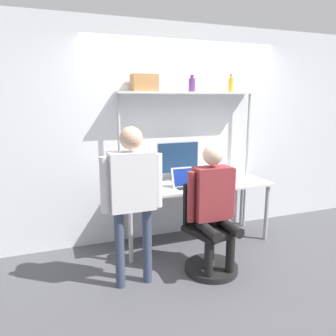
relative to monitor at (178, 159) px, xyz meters
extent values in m
plane|color=#4C4C51|center=(0.13, -0.57, -1.04)|extent=(12.00, 12.00, 0.00)
cube|color=silver|center=(0.13, 0.17, 0.31)|extent=(8.00, 0.06, 2.70)
cube|color=silver|center=(0.13, -0.21, -0.30)|extent=(1.90, 0.68, 0.03)
cylinder|color=#A5A5AA|center=(-0.75, -0.49, -0.67)|extent=(0.05, 0.05, 0.73)
cylinder|color=#A5A5AA|center=(1.02, -0.49, -0.67)|extent=(0.05, 0.05, 0.73)
cylinder|color=#A5A5AA|center=(-0.75, 0.08, -0.67)|extent=(0.05, 0.05, 0.73)
cylinder|color=#A5A5AA|center=(1.02, 0.08, -0.67)|extent=(0.05, 0.05, 0.73)
cube|color=silver|center=(0.13, 0.00, 0.82)|extent=(1.80, 0.26, 0.02)
cylinder|color=#B2B2B7|center=(-0.75, 0.00, -0.10)|extent=(0.04, 0.04, 1.87)
cylinder|color=#B2B2B7|center=(1.02, 0.00, -0.10)|extent=(0.04, 0.04, 1.87)
cylinder|color=#B7B7BC|center=(0.00, 0.00, -0.28)|extent=(0.18, 0.18, 0.01)
cylinder|color=#B7B7BC|center=(0.00, 0.00, -0.22)|extent=(0.06, 0.06, 0.11)
cube|color=#B7B7BC|center=(0.00, 0.00, 0.02)|extent=(0.55, 0.01, 0.40)
cube|color=navy|center=(0.00, 0.00, 0.02)|extent=(0.53, 0.02, 0.37)
cube|color=silver|center=(-0.02, -0.37, -0.28)|extent=(0.34, 0.23, 0.01)
cube|color=black|center=(-0.02, -0.39, -0.27)|extent=(0.29, 0.13, 0.00)
cube|color=silver|center=(-0.02, -0.29, -0.16)|extent=(0.34, 0.08, 0.23)
cube|color=navy|center=(-0.02, -0.30, -0.16)|extent=(0.30, 0.07, 0.20)
cube|color=black|center=(0.23, -0.41, -0.28)|extent=(0.07, 0.15, 0.01)
cube|color=black|center=(0.23, -0.41, -0.27)|extent=(0.06, 0.13, 0.00)
cylinder|color=black|center=(0.00, -0.95, -1.01)|extent=(0.56, 0.56, 0.06)
cylinder|color=#4C4C51|center=(0.00, -0.95, -0.79)|extent=(0.06, 0.06, 0.37)
cube|color=black|center=(0.00, -0.95, -0.58)|extent=(0.57, 0.57, 0.05)
cube|color=black|center=(-0.06, -0.75, -0.33)|extent=(0.41, 0.15, 0.45)
cylinder|color=black|center=(-0.13, -1.12, -0.79)|extent=(0.09, 0.09, 0.48)
cylinder|color=black|center=(0.12, -1.12, -0.79)|extent=(0.09, 0.09, 0.48)
cylinder|color=black|center=(-0.13, -1.09, -0.51)|extent=(0.10, 0.38, 0.10)
cylinder|color=black|center=(0.12, -1.09, -0.51)|extent=(0.10, 0.38, 0.10)
cube|color=maroon|center=(0.00, -0.92, -0.19)|extent=(0.37, 0.20, 0.54)
cylinder|color=maroon|center=(-0.24, -0.92, -0.21)|extent=(0.08, 0.08, 0.52)
cylinder|color=maroon|center=(0.23, -0.92, -0.21)|extent=(0.08, 0.08, 0.52)
sphere|color=beige|center=(0.00, -0.92, 0.21)|extent=(0.21, 0.21, 0.21)
cylinder|color=#38425B|center=(-0.97, -0.91, -0.65)|extent=(0.09, 0.09, 0.77)
cylinder|color=#38425B|center=(-0.69, -0.91, -0.65)|extent=(0.09, 0.09, 0.77)
cube|color=silver|center=(-0.83, -0.91, 0.01)|extent=(0.42, 0.20, 0.55)
cylinder|color=silver|center=(-1.09, -0.91, -0.01)|extent=(0.08, 0.08, 0.52)
cylinder|color=silver|center=(-0.58, -0.91, -0.01)|extent=(0.08, 0.08, 0.52)
sphere|color=#D8AD8C|center=(-0.83, -0.91, 0.41)|extent=(0.21, 0.21, 0.21)
cylinder|color=#593372|center=(0.17, 0.00, 0.91)|extent=(0.09, 0.09, 0.16)
cylinder|color=#593372|center=(0.17, 0.00, 1.01)|extent=(0.04, 0.04, 0.03)
cylinder|color=black|center=(0.17, 0.00, 1.03)|extent=(0.04, 0.04, 0.01)
cylinder|color=gold|center=(0.72, 0.00, 0.92)|extent=(0.07, 0.07, 0.17)
cylinder|color=gold|center=(0.72, 0.00, 1.02)|extent=(0.03, 0.03, 0.03)
cylinder|color=black|center=(0.72, 0.00, 1.04)|extent=(0.03, 0.03, 0.01)
cube|color=#B27A47|center=(-0.43, 0.00, 0.93)|extent=(0.30, 0.19, 0.20)
camera|label=1|loc=(-1.54, -3.76, 0.75)|focal=35.00mm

